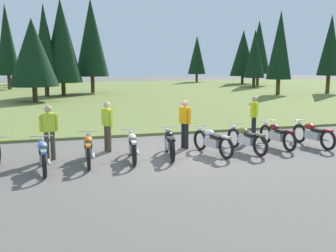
% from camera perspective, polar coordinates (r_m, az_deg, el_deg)
% --- Properties ---
extents(ground_plane, '(140.00, 140.00, 0.00)m').
position_cam_1_polar(ground_plane, '(12.09, 0.79, -4.66)').
color(ground_plane, '#605B54').
extents(grass_moorland, '(80.00, 44.00, 0.10)m').
position_cam_1_polar(grass_moorland, '(37.20, -10.81, 4.77)').
color(grass_moorland, olive).
rests_on(grass_moorland, ground).
extents(forest_treeline, '(41.89, 29.05, 9.04)m').
position_cam_1_polar(forest_treeline, '(42.46, -6.98, 11.38)').
color(forest_treeline, '#47331E').
rests_on(forest_treeline, ground).
extents(motorcycle_sky_blue, '(0.62, 2.10, 0.88)m').
position_cam_1_polar(motorcycle_sky_blue, '(11.06, -18.05, -4.13)').
color(motorcycle_sky_blue, black).
rests_on(motorcycle_sky_blue, ground).
extents(motorcycle_orange, '(0.62, 2.10, 0.88)m').
position_cam_1_polar(motorcycle_orange, '(11.47, -11.71, -3.38)').
color(motorcycle_orange, black).
rests_on(motorcycle_orange, ground).
extents(motorcycle_cream, '(0.62, 2.10, 0.88)m').
position_cam_1_polar(motorcycle_cream, '(11.72, -5.29, -2.96)').
color(motorcycle_cream, black).
rests_on(motorcycle_cream, ground).
extents(motorcycle_black, '(0.63, 2.09, 0.88)m').
position_cam_1_polar(motorcycle_black, '(12.10, 0.25, -2.52)').
color(motorcycle_black, black).
rests_on(motorcycle_black, ground).
extents(motorcycle_silver, '(0.76, 2.06, 0.88)m').
position_cam_1_polar(motorcycle_silver, '(12.44, 6.59, -2.26)').
color(motorcycle_silver, black).
rests_on(motorcycle_silver, ground).
extents(motorcycle_olive, '(0.69, 2.08, 0.88)m').
position_cam_1_polar(motorcycle_olive, '(12.98, 11.53, -1.89)').
color(motorcycle_olive, black).
rests_on(motorcycle_olive, ground).
extents(motorcycle_maroon, '(0.62, 2.10, 0.88)m').
position_cam_1_polar(motorcycle_maroon, '(13.94, 15.85, -1.29)').
color(motorcycle_maroon, black).
rests_on(motorcycle_maroon, ground).
extents(motorcycle_red, '(0.62, 2.10, 0.88)m').
position_cam_1_polar(motorcycle_red, '(14.52, 20.69, -1.13)').
color(motorcycle_red, black).
rests_on(motorcycle_red, ground).
extents(rider_with_back_turned, '(0.34, 0.52, 1.67)m').
position_cam_1_polar(rider_with_back_turned, '(13.16, 2.52, 0.70)').
color(rider_with_back_turned, black).
rests_on(rider_with_back_turned, ground).
extents(rider_in_hivis_vest, '(0.55, 0.25, 1.67)m').
position_cam_1_polar(rider_in_hivis_vest, '(12.12, -17.24, -0.47)').
color(rider_in_hivis_vest, '#4C4233').
rests_on(rider_in_hivis_vest, ground).
extents(rider_near_row_end, '(0.35, 0.51, 1.67)m').
position_cam_1_polar(rider_near_row_end, '(12.83, -9.00, 0.37)').
color(rider_near_row_end, '#4C4233').
rests_on(rider_near_row_end, ground).
extents(rider_checking_bike, '(0.40, 0.44, 1.67)m').
position_cam_1_polar(rider_checking_bike, '(15.11, 12.66, 1.60)').
color(rider_checking_bike, black).
rests_on(rider_checking_bike, ground).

